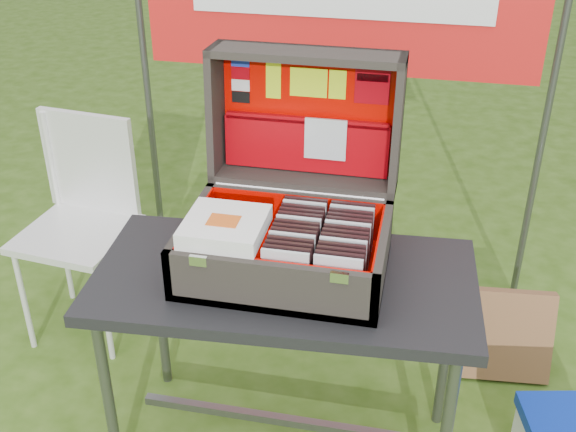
% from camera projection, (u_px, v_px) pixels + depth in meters
% --- Properties ---
extents(table, '(1.21, 0.66, 0.73)m').
position_uv_depth(table, '(285.00, 366.00, 2.39)').
color(table, black).
rests_on(table, ground).
extents(table_top, '(1.21, 0.66, 0.04)m').
position_uv_depth(table_top, '(284.00, 281.00, 2.22)').
color(table_top, black).
rests_on(table_top, ground).
extents(table_leg_fl, '(0.04, 0.04, 0.69)m').
position_uv_depth(table_leg_fl, '(108.00, 397.00, 2.30)').
color(table_leg_fl, '#59595B').
rests_on(table_leg_fl, ground).
extents(table_leg_bl, '(0.04, 0.04, 0.69)m').
position_uv_depth(table_leg_bl, '(160.00, 309.00, 2.69)').
color(table_leg_bl, '#59595B').
rests_on(table_leg_bl, ground).
extents(table_leg_br, '(0.04, 0.04, 0.69)m').
position_uv_depth(table_leg_br, '(447.00, 347.00, 2.51)').
color(table_leg_br, '#59595B').
rests_on(table_leg_br, ground).
extents(table_brace, '(1.02, 0.03, 0.03)m').
position_uv_depth(table_brace, '(285.00, 420.00, 2.51)').
color(table_brace, '#59595B').
rests_on(table_brace, ground).
extents(suitcase, '(0.61, 0.60, 0.60)m').
position_uv_depth(suitcase, '(289.00, 176.00, 2.13)').
color(suitcase, '#3E3731').
rests_on(suitcase, table).
extents(suitcase_base_bottom, '(0.61, 0.44, 0.02)m').
position_uv_depth(suitcase_base_bottom, '(285.00, 268.00, 2.22)').
color(suitcase_base_bottom, '#3E3731').
rests_on(suitcase_base_bottom, table_top).
extents(suitcase_base_wall_front, '(0.61, 0.02, 0.16)m').
position_uv_depth(suitcase_base_wall_front, '(269.00, 288.00, 2.01)').
color(suitcase_base_wall_front, '#3E3731').
rests_on(suitcase_base_wall_front, table_top).
extents(suitcase_base_wall_back, '(0.61, 0.02, 0.16)m').
position_uv_depth(suitcase_base_wall_back, '(298.00, 216.00, 2.36)').
color(suitcase_base_wall_back, '#3E3731').
rests_on(suitcase_base_wall_back, table_top).
extents(suitcase_base_wall_left, '(0.02, 0.44, 0.16)m').
position_uv_depth(suitcase_base_wall_left, '(192.00, 239.00, 2.24)').
color(suitcase_base_wall_left, '#3E3731').
rests_on(suitcase_base_wall_left, table_top).
extents(suitcase_base_wall_right, '(0.02, 0.44, 0.16)m').
position_uv_depth(suitcase_base_wall_right, '(382.00, 260.00, 2.13)').
color(suitcase_base_wall_right, '#3E3731').
rests_on(suitcase_base_wall_right, table_top).
extents(suitcase_liner_floor, '(0.57, 0.39, 0.01)m').
position_uv_depth(suitcase_liner_floor, '(285.00, 264.00, 2.21)').
color(suitcase_liner_floor, '#DD0400').
rests_on(suitcase_liner_floor, suitcase_base_bottom).
extents(suitcase_latch_left, '(0.05, 0.01, 0.03)m').
position_uv_depth(suitcase_latch_left, '(198.00, 261.00, 2.00)').
color(suitcase_latch_left, silver).
rests_on(suitcase_latch_left, suitcase_base_wall_front).
extents(suitcase_latch_right, '(0.05, 0.01, 0.03)m').
position_uv_depth(suitcase_latch_right, '(339.00, 278.00, 1.93)').
color(suitcase_latch_right, silver).
rests_on(suitcase_latch_right, suitcase_base_wall_front).
extents(suitcase_hinge, '(0.55, 0.02, 0.02)m').
position_uv_depth(suitcase_hinge, '(299.00, 192.00, 2.33)').
color(suitcase_hinge, silver).
rests_on(suitcase_hinge, suitcase_base_wall_back).
extents(suitcase_lid_back, '(0.61, 0.05, 0.44)m').
position_uv_depth(suitcase_lid_back, '(309.00, 112.00, 2.37)').
color(suitcase_lid_back, '#3E3731').
rests_on(suitcase_lid_back, suitcase_base_wall_back).
extents(suitcase_lid_rim_far, '(0.61, 0.17, 0.03)m').
position_uv_depth(suitcase_lid_rim_far, '(307.00, 54.00, 2.21)').
color(suitcase_lid_rim_far, '#3E3731').
rests_on(suitcase_lid_rim_far, suitcase_lid_back).
extents(suitcase_lid_rim_near, '(0.61, 0.17, 0.03)m').
position_uv_depth(suitcase_lid_rim_near, '(304.00, 179.00, 2.40)').
color(suitcase_lid_rim_near, '#3E3731').
rests_on(suitcase_lid_rim_near, suitcase_lid_back).
extents(suitcase_lid_rim_left, '(0.02, 0.19, 0.45)m').
position_uv_depth(suitcase_lid_rim_left, '(216.00, 112.00, 2.36)').
color(suitcase_lid_rim_left, '#3E3731').
rests_on(suitcase_lid_rim_left, suitcase_lid_back).
extents(suitcase_lid_rim_right, '(0.02, 0.19, 0.45)m').
position_uv_depth(suitcase_lid_rim_right, '(398.00, 126.00, 2.25)').
color(suitcase_lid_rim_right, '#3E3731').
rests_on(suitcase_lid_rim_right, suitcase_lid_back).
extents(suitcase_lid_liner, '(0.56, 0.03, 0.39)m').
position_uv_depth(suitcase_lid_liner, '(308.00, 114.00, 2.35)').
color(suitcase_lid_liner, '#DD0400').
rests_on(suitcase_lid_liner, suitcase_lid_back).
extents(suitcase_liner_wall_front, '(0.57, 0.01, 0.14)m').
position_uv_depth(suitcase_liner_wall_front, '(270.00, 282.00, 2.02)').
color(suitcase_liner_wall_front, '#DD0400').
rests_on(suitcase_liner_wall_front, suitcase_base_bottom).
extents(suitcase_liner_wall_back, '(0.57, 0.01, 0.14)m').
position_uv_depth(suitcase_liner_wall_back, '(297.00, 215.00, 2.34)').
color(suitcase_liner_wall_back, '#DD0400').
rests_on(suitcase_liner_wall_back, suitcase_base_bottom).
extents(suitcase_liner_wall_left, '(0.01, 0.39, 0.14)m').
position_uv_depth(suitcase_liner_wall_left, '(196.00, 236.00, 2.23)').
color(suitcase_liner_wall_left, '#DD0400').
rests_on(suitcase_liner_wall_left, suitcase_base_bottom).
extents(suitcase_liner_wall_right, '(0.01, 0.39, 0.14)m').
position_uv_depth(suitcase_liner_wall_right, '(377.00, 256.00, 2.13)').
color(suitcase_liner_wall_right, '#DD0400').
rests_on(suitcase_liner_wall_right, suitcase_base_bottom).
extents(suitcase_lid_pocket, '(0.55, 0.04, 0.18)m').
position_uv_depth(suitcase_lid_pocket, '(306.00, 145.00, 2.38)').
color(suitcase_lid_pocket, '#A2030A').
rests_on(suitcase_lid_pocket, suitcase_lid_liner).
extents(suitcase_pocket_edge, '(0.54, 0.02, 0.02)m').
position_uv_depth(suitcase_pocket_edge, '(307.00, 120.00, 2.34)').
color(suitcase_pocket_edge, '#A2030A').
rests_on(suitcase_pocket_edge, suitcase_lid_pocket).
extents(suitcase_pocket_cd, '(0.14, 0.02, 0.14)m').
position_uv_depth(suitcase_pocket_cd, '(325.00, 139.00, 2.34)').
color(suitcase_pocket_cd, silver).
rests_on(suitcase_pocket_cd, suitcase_lid_pocket).
extents(lid_sticker_cc_a, '(0.06, 0.01, 0.04)m').
position_uv_depth(lid_sticker_cc_a, '(240.00, 61.00, 2.32)').
color(lid_sticker_cc_a, '#1933B2').
rests_on(lid_sticker_cc_a, suitcase_lid_liner).
extents(lid_sticker_cc_b, '(0.06, 0.01, 0.04)m').
position_uv_depth(lid_sticker_cc_b, '(240.00, 73.00, 2.33)').
color(lid_sticker_cc_b, '#9E000A').
rests_on(lid_sticker_cc_b, suitcase_lid_liner).
extents(lid_sticker_cc_c, '(0.06, 0.01, 0.04)m').
position_uv_depth(lid_sticker_cc_c, '(241.00, 85.00, 2.35)').
color(lid_sticker_cc_c, white).
rests_on(lid_sticker_cc_c, suitcase_lid_liner).
extents(lid_sticker_cc_d, '(0.06, 0.01, 0.04)m').
position_uv_depth(lid_sticker_cc_d, '(241.00, 97.00, 2.37)').
color(lid_sticker_cc_d, black).
rests_on(lid_sticker_cc_d, suitcase_lid_liner).
extents(lid_card_neon_tall, '(0.05, 0.01, 0.12)m').
position_uv_depth(lid_card_neon_tall, '(273.00, 80.00, 2.32)').
color(lid_card_neon_tall, '#C3E617').
rests_on(lid_card_neon_tall, suitcase_lid_liner).
extents(lid_card_neon_main, '(0.12, 0.01, 0.09)m').
position_uv_depth(lid_card_neon_main, '(309.00, 83.00, 2.30)').
color(lid_card_neon_main, '#C3E617').
rests_on(lid_card_neon_main, suitcase_lid_liner).
extents(lid_card_neon_small, '(0.05, 0.01, 0.09)m').
position_uv_depth(lid_card_neon_small, '(338.00, 85.00, 2.28)').
color(lid_card_neon_small, '#C3E617').
rests_on(lid_card_neon_small, suitcase_lid_liner).
extents(lid_sticker_band, '(0.11, 0.01, 0.11)m').
position_uv_depth(lid_sticker_band, '(372.00, 87.00, 2.26)').
color(lid_sticker_band, '#9E000A').
rests_on(lid_sticker_band, suitcase_lid_liner).
extents(lid_sticker_band_bar, '(0.10, 0.00, 0.02)m').
position_uv_depth(lid_sticker_band_bar, '(373.00, 78.00, 2.25)').
color(lid_sticker_band_bar, black).
rests_on(lid_sticker_band_bar, suitcase_lid_liner).
extents(cd_left_0, '(0.14, 0.01, 0.16)m').
position_uv_depth(cd_left_0, '(285.00, 275.00, 2.02)').
color(cd_left_0, silver).
rests_on(cd_left_0, suitcase_liner_floor).
extents(cd_left_1, '(0.14, 0.01, 0.16)m').
position_uv_depth(cd_left_1, '(287.00, 270.00, 2.04)').
color(cd_left_1, black).
rests_on(cd_left_1, suitcase_liner_floor).
extents(cd_left_2, '(0.14, 0.01, 0.16)m').
position_uv_depth(cd_left_2, '(289.00, 265.00, 2.06)').
color(cd_left_2, black).
rests_on(cd_left_2, suitcase_liner_floor).
extents(cd_left_3, '(0.14, 0.01, 0.16)m').
position_uv_depth(cd_left_3, '(290.00, 261.00, 2.08)').
color(cd_left_3, black).
rests_on(cd_left_3, suitcase_liner_floor).
extents(cd_left_4, '(0.14, 0.01, 0.16)m').
position_uv_depth(cd_left_4, '(292.00, 256.00, 2.10)').
color(cd_left_4, silver).
rests_on(cd_left_4, suitcase_liner_floor).
extents(cd_left_5, '(0.14, 0.01, 0.16)m').
position_uv_depth(cd_left_5, '(294.00, 252.00, 2.12)').
color(cd_left_5, black).
rests_on(cd_left_5, suitcase_liner_floor).
extents(cd_left_6, '(0.14, 0.01, 0.16)m').
position_uv_depth(cd_left_6, '(295.00, 248.00, 2.14)').
color(cd_left_6, black).
rests_on(cd_left_6, suitcase_liner_floor).
extents(cd_left_7, '(0.14, 0.01, 0.16)m').
position_uv_depth(cd_left_7, '(297.00, 243.00, 2.16)').
color(cd_left_7, black).
rests_on(cd_left_7, suitcase_liner_floor).
extents(cd_left_8, '(0.14, 0.01, 0.16)m').
position_uv_depth(cd_left_8, '(298.00, 239.00, 2.18)').
color(cd_left_8, silver).
rests_on(cd_left_8, suitcase_liner_floor).
extents(cd_left_9, '(0.14, 0.01, 0.16)m').
position_uv_depth(cd_left_9, '(300.00, 235.00, 2.20)').
color(cd_left_9, black).
rests_on(cd_left_9, suitcase_liner_floor).
extents(cd_left_10, '(0.14, 0.01, 0.16)m').
position_uv_depth(cd_left_10, '(302.00, 231.00, 2.23)').
color(cd_left_10, black).
rests_on(cd_left_10, suitcase_liner_floor).
extents(cd_left_11, '(0.14, 0.01, 0.16)m').
position_uv_depth(cd_left_11, '(303.00, 227.00, 2.25)').
color(cd_left_11, black).
rests_on(cd_left_11, suitcase_liner_floor).
extents(cd_left_12, '(0.14, 0.01, 0.16)m').
position_uv_depth(cd_left_12, '(304.00, 223.00, 2.27)').
color(cd_left_12, silver).
rests_on(cd_left_12, suitcase_liner_floor).
extents(cd_left_13, '(0.14, 0.01, 0.16)m').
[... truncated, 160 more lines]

